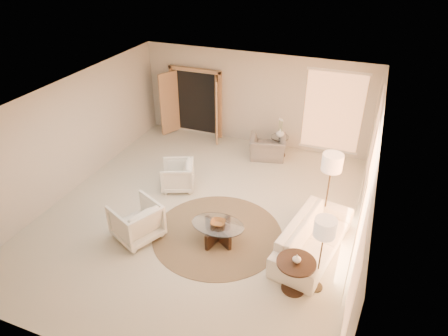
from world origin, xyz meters
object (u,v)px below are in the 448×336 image
(armchair_left, at_px, (177,174))
(armchair_right, at_px, (136,219))
(sofa, at_px, (313,237))
(floor_lamp_far, at_px, (325,231))
(coffee_table, at_px, (218,230))
(side_table, at_px, (279,144))
(side_vase, at_px, (280,133))
(floor_lamp_near, at_px, (332,166))
(end_table, at_px, (295,271))
(end_vase, at_px, (297,259))
(bowl, at_px, (218,223))
(accent_chair, at_px, (268,144))

(armchair_left, height_order, armchair_right, armchair_right)
(sofa, distance_m, floor_lamp_far, 1.42)
(coffee_table, relative_size, side_table, 2.47)
(armchair_right, xyz_separation_m, side_vase, (1.93, 4.67, 0.26))
(coffee_table, distance_m, side_table, 4.15)
(sofa, height_order, floor_lamp_near, floor_lamp_near)
(end_table, bearing_deg, floor_lamp_far, 25.86)
(sofa, height_order, floor_lamp_far, floor_lamp_far)
(armchair_left, xyz_separation_m, side_vase, (1.99, 2.63, 0.32))
(floor_lamp_far, xyz_separation_m, end_vase, (-0.38, -0.18, -0.60))
(coffee_table, relative_size, floor_lamp_far, 0.94)
(coffee_table, bearing_deg, floor_lamp_near, 33.98)
(sofa, xyz_separation_m, armchair_left, (-3.66, 1.12, 0.05))
(coffee_table, bearing_deg, floor_lamp_far, -14.94)
(side_vase, bearing_deg, end_table, -72.51)
(armchair_left, bearing_deg, bowl, 26.29)
(armchair_left, xyz_separation_m, coffee_table, (1.72, -1.51, -0.14))
(coffee_table, bearing_deg, sofa, 11.40)
(accent_chair, height_order, coffee_table, accent_chair)
(end_table, xyz_separation_m, side_table, (-1.55, 4.91, -0.10))
(accent_chair, relative_size, end_table, 1.42)
(coffee_table, distance_m, side_vase, 4.18)
(armchair_left, relative_size, side_vase, 3.22)
(floor_lamp_far, distance_m, bowl, 2.44)
(floor_lamp_near, bearing_deg, armchair_left, 177.72)
(bowl, distance_m, end_vase, 2.00)
(end_table, bearing_deg, end_vase, -90.00)
(floor_lamp_near, bearing_deg, floor_lamp_far, -84.76)
(sofa, height_order, coffee_table, sofa)
(side_table, xyz_separation_m, floor_lamp_far, (1.93, -4.73, 0.99))
(bowl, bearing_deg, side_vase, 86.26)
(armchair_right, height_order, side_table, armchair_right)
(armchair_right, bearing_deg, bowl, 132.43)
(armchair_left, distance_m, floor_lamp_near, 3.90)
(armchair_right, bearing_deg, accent_chair, -175.62)
(armchair_right, bearing_deg, floor_lamp_near, 142.00)
(bowl, height_order, end_vase, end_vase)
(floor_lamp_near, height_order, bowl, floor_lamp_near)
(armchair_left, bearing_deg, end_vase, 34.79)
(floor_lamp_far, bearing_deg, end_table, -154.14)
(coffee_table, xyz_separation_m, side_vase, (0.27, 4.14, 0.46))
(accent_chair, xyz_separation_m, bowl, (0.01, -3.89, 0.02))
(sofa, relative_size, side_vase, 9.58)
(sofa, bearing_deg, accent_chair, 40.32)
(floor_lamp_near, distance_m, end_vase, 2.28)
(sofa, distance_m, accent_chair, 4.01)
(side_table, height_order, floor_lamp_far, floor_lamp_far)
(side_table, height_order, bowl, side_table)
(armchair_left, distance_m, end_table, 4.21)
(end_table, relative_size, bowl, 2.30)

